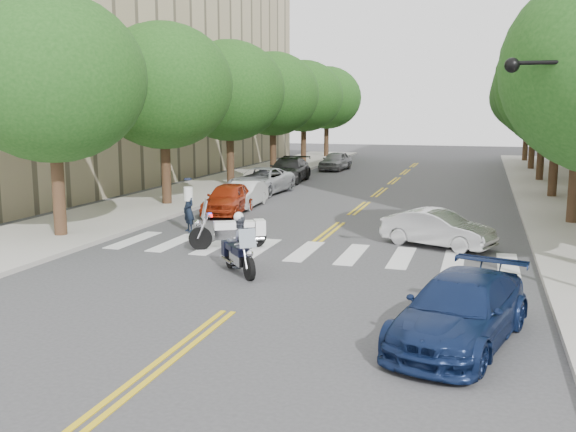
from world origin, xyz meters
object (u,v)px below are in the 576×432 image
at_px(convertible, 438,229).
at_px(sedan_blue, 460,310).
at_px(officer_standing, 189,210).
at_px(motorcycle_parked, 235,231).
at_px(motorcycle_police, 238,246).

xyz_separation_m(convertible, sedan_blue, (1.05, -9.00, 0.05)).
distance_m(officer_standing, sedan_blue, 13.53).
distance_m(motorcycle_parked, sedan_blue, 10.05).
height_order(convertible, sedan_blue, sedan_blue).
xyz_separation_m(officer_standing, convertible, (9.05, 0.00, -0.20)).
bearing_deg(motorcycle_police, sedan_blue, 107.37).
relative_size(motorcycle_police, motorcycle_parked, 0.76).
bearing_deg(officer_standing, motorcycle_police, -14.07).
bearing_deg(sedan_blue, motorcycle_police, 163.54).
height_order(officer_standing, convertible, officer_standing).
relative_size(motorcycle_parked, officer_standing, 1.44).
relative_size(motorcycle_parked, convertible, 0.63).
height_order(motorcycle_police, convertible, motorcycle_police).
xyz_separation_m(motorcycle_parked, sedan_blue, (7.40, -6.80, 0.09)).
bearing_deg(motorcycle_parked, sedan_blue, -162.33).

